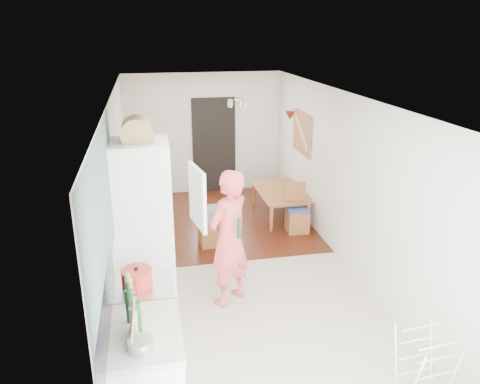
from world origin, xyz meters
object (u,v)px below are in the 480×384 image
object	(u,v)px
person	(229,227)
dining_table	(281,205)
drying_rack	(423,369)
dining_chair	(298,209)
stool	(211,231)

from	to	relation	value
person	dining_table	world-z (taller)	person
person	drying_rack	distance (m)	2.61
dining_chair	drying_rack	bearing A→B (deg)	-88.48
dining_chair	stool	distance (m)	1.56
drying_rack	dining_table	bearing A→B (deg)	84.83
dining_table	stool	xyz separation A→B (m)	(-1.45, -0.95, 0.02)
stool	person	bearing A→B (deg)	-89.93
dining_table	drying_rack	size ratio (longest dim) A/B	1.64
person	stool	size ratio (longest dim) A/B	4.44
stool	drying_rack	world-z (taller)	drying_rack
dining_table	drying_rack	bearing A→B (deg)	179.94
person	dining_chair	size ratio (longest dim) A/B	2.47
person	stool	xyz separation A→B (m)	(-0.00, 1.68, -0.81)
dining_table	drying_rack	xyz separation A→B (m)	(-0.00, -4.69, 0.16)
dining_chair	drying_rack	xyz separation A→B (m)	(-0.08, -3.96, -0.05)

